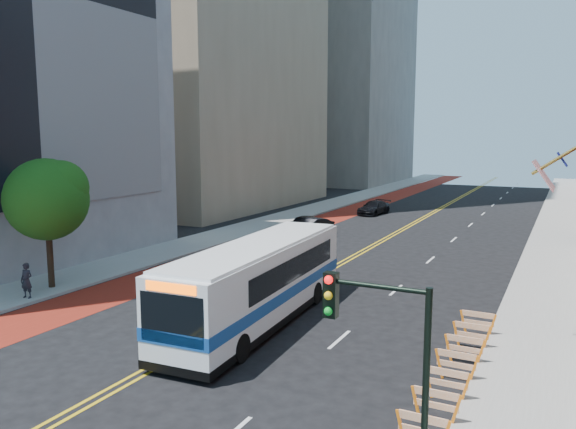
# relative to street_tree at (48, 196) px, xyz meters

# --- Properties ---
(ground) EXTENTS (160.00, 160.00, 0.00)m
(ground) POSITION_rel_street_tree_xyz_m (11.24, -6.04, -4.91)
(ground) COLOR black
(ground) RESTS_ON ground
(sidewalk_left) EXTENTS (4.00, 140.00, 0.15)m
(sidewalk_left) POSITION_rel_street_tree_xyz_m (-0.76, 23.96, -4.84)
(sidewalk_left) COLOR gray
(sidewalk_left) RESTS_ON ground
(sidewalk_right) EXTENTS (4.00, 140.00, 0.15)m
(sidewalk_right) POSITION_rel_street_tree_xyz_m (23.24, 23.96, -4.84)
(sidewalk_right) COLOR gray
(sidewalk_right) RESTS_ON ground
(bus_lane_paint) EXTENTS (3.60, 140.00, 0.01)m
(bus_lane_paint) POSITION_rel_street_tree_xyz_m (3.14, 23.96, -4.91)
(bus_lane_paint) COLOR maroon
(bus_lane_paint) RESTS_ON ground
(center_line_inner) EXTENTS (0.14, 140.00, 0.01)m
(center_line_inner) POSITION_rel_street_tree_xyz_m (11.06, 23.96, -4.91)
(center_line_inner) COLOR gold
(center_line_inner) RESTS_ON ground
(center_line_outer) EXTENTS (0.14, 140.00, 0.01)m
(center_line_outer) POSITION_rel_street_tree_xyz_m (11.42, 23.96, -4.91)
(center_line_outer) COLOR gold
(center_line_outer) RESTS_ON ground
(lane_dashes) EXTENTS (0.14, 98.20, 0.01)m
(lane_dashes) POSITION_rel_street_tree_xyz_m (16.04, 31.96, -4.90)
(lane_dashes) COLOR silver
(lane_dashes) RESTS_ON ground
(construction_barriers) EXTENTS (1.42, 10.91, 1.00)m
(construction_barriers) POSITION_rel_street_tree_xyz_m (20.84, -2.62, -4.24)
(construction_barriers) COLOR orange
(construction_barriers) RESTS_ON ground
(street_tree) EXTENTS (4.20, 4.20, 6.70)m
(street_tree) POSITION_rel_street_tree_xyz_m (0.00, 0.00, 0.00)
(street_tree) COLOR black
(street_tree) RESTS_ON sidewalk_left
(traffic_signal) EXTENTS (2.21, 0.34, 5.07)m
(traffic_signal) POSITION_rel_street_tree_xyz_m (20.66, -9.55, -1.19)
(traffic_signal) COLOR black
(traffic_signal) RESTS_ON sidewalk_right
(transit_bus) EXTENTS (3.54, 12.85, 3.49)m
(transit_bus) POSITION_rel_street_tree_xyz_m (12.21, 0.40, -3.09)
(transit_bus) COLOR white
(transit_bus) RESTS_ON ground
(car_a) EXTENTS (2.10, 4.38, 1.44)m
(car_a) POSITION_rel_street_tree_xyz_m (4.31, 21.43, -4.19)
(car_a) COLOR black
(car_a) RESTS_ON ground
(car_b) EXTENTS (2.71, 4.44, 1.38)m
(car_b) POSITION_rel_street_tree_xyz_m (5.40, 20.70, -4.22)
(car_b) COLOR black
(car_b) RESTS_ON ground
(car_c) EXTENTS (2.56, 4.92, 1.36)m
(car_c) POSITION_rel_street_tree_xyz_m (6.11, 34.59, -4.23)
(car_c) COLOR black
(car_c) RESTS_ON ground
(pedestrian) EXTENTS (0.69, 0.52, 1.72)m
(pedestrian) POSITION_rel_street_tree_xyz_m (0.53, -1.98, -3.90)
(pedestrian) COLOR black
(pedestrian) RESTS_ON sidewalk_left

